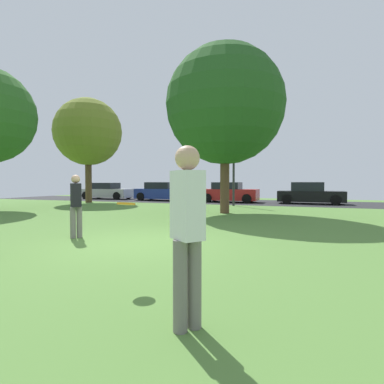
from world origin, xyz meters
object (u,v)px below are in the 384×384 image
at_px(oak_tree_right, 225,105).
at_px(parked_car_silver, 107,191).
at_px(maple_tree_near, 88,132).
at_px(person_catcher, 76,203).
at_px(parked_car_red, 229,193).
at_px(frisbee_disc, 126,204).
at_px(street_lamp_post, 234,169).
at_px(person_walking, 179,196).
at_px(parked_car_black, 310,194).
at_px(parked_car_blue, 162,192).
at_px(person_thrower, 187,227).

bearing_deg(oak_tree_right, parked_car_silver, 146.86).
relative_size(maple_tree_near, person_catcher, 4.55).
xyz_separation_m(maple_tree_near, parked_car_red, (9.36, 3.95, -4.36)).
height_order(maple_tree_near, frisbee_disc, maple_tree_near).
xyz_separation_m(person_catcher, street_lamp_post, (1.29, 12.14, 1.35)).
xyz_separation_m(person_walking, parked_car_black, (4.15, 12.59, -0.31)).
xyz_separation_m(oak_tree_right, parked_car_silver, (-12.80, 8.36, -4.36)).
height_order(parked_car_silver, parked_car_red, parked_car_red).
distance_m(person_catcher, parked_car_silver, 19.32).
bearing_deg(street_lamp_post, oak_tree_right, -81.95).
bearing_deg(person_catcher, parked_car_blue, 147.02).
bearing_deg(person_walking, parked_car_blue, 29.90).
xyz_separation_m(parked_car_red, street_lamp_post, (1.12, -3.41, 1.58)).
xyz_separation_m(maple_tree_near, parked_car_black, (14.87, 4.17, -4.37)).
relative_size(parked_car_red, street_lamp_post, 0.90).
bearing_deg(person_thrower, frisbee_disc, -0.00).
height_order(maple_tree_near, person_catcher, maple_tree_near).
bearing_deg(maple_tree_near, person_thrower, -47.88).
relative_size(maple_tree_near, parked_car_blue, 1.74).
bearing_deg(person_catcher, maple_tree_near, 166.60).
relative_size(person_walking, parked_car_red, 0.43).
xyz_separation_m(frisbee_disc, parked_car_blue, (-8.45, 18.15, -0.45)).
relative_size(maple_tree_near, parked_car_silver, 1.64).
distance_m(person_thrower, parked_car_red, 19.61).
relative_size(frisbee_disc, parked_car_red, 0.07).
height_order(frisbee_disc, street_lamp_post, street_lamp_post).
bearing_deg(maple_tree_near, parked_car_silver, 110.99).
bearing_deg(person_thrower, parked_car_red, -38.96).
distance_m(parked_car_blue, street_lamp_post, 7.70).
xyz_separation_m(frisbee_disc, parked_car_silver, (-13.97, 18.42, -0.48)).
bearing_deg(person_walking, maple_tree_near, 53.00).
relative_size(oak_tree_right, parked_car_silver, 1.71).
relative_size(person_walking, parked_car_blue, 0.41).
bearing_deg(parked_car_black, parked_car_red, -177.73).
height_order(oak_tree_right, person_catcher, oak_tree_right).
height_order(maple_tree_near, person_walking, maple_tree_near).
bearing_deg(person_walking, parked_car_black, -17.11).
relative_size(person_thrower, parked_car_blue, 0.42).
bearing_deg(parked_car_silver, frisbee_disc, -52.81).
height_order(maple_tree_near, street_lamp_post, maple_tree_near).
xyz_separation_m(person_catcher, parked_car_black, (5.68, 15.77, -0.24)).
distance_m(parked_car_blue, parked_car_red, 5.52).
height_order(frisbee_disc, parked_car_red, parked_car_red).
relative_size(frisbee_disc, parked_car_black, 0.07).
bearing_deg(frisbee_disc, person_thrower, -38.22).
bearing_deg(person_catcher, street_lamp_post, 122.14).
relative_size(parked_car_blue, parked_car_red, 1.06).
xyz_separation_m(oak_tree_right, person_catcher, (-1.94, -7.61, -4.11)).
height_order(person_thrower, person_catcher, person_thrower).
bearing_deg(frisbee_disc, person_walking, 105.72).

